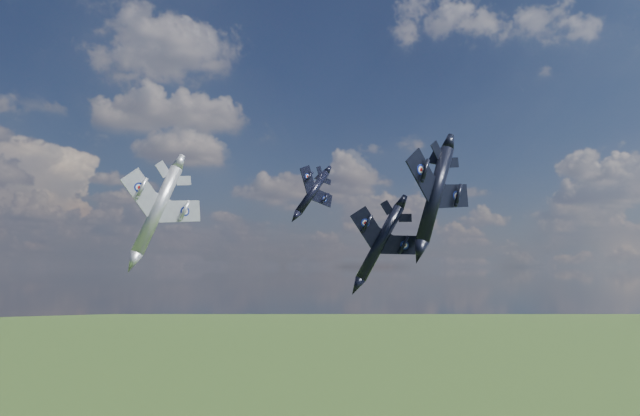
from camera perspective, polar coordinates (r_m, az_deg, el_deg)
name	(u,v)px	position (r m, az deg, el deg)	size (l,w,h in m)	color
jet_lead_navy	(380,243)	(73.10, 5.52, -3.17)	(9.52, 13.27, 2.75)	black
jet_right_navy	(435,194)	(72.89, 10.47, 1.24)	(11.90, 16.59, 3.43)	black
jet_high_navy	(312,192)	(107.39, -0.71, 1.43)	(9.79, 13.65, 2.83)	black
jet_left_silver	(157,210)	(74.78, -14.66, -0.16)	(10.95, 15.27, 3.16)	#9CA0A6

